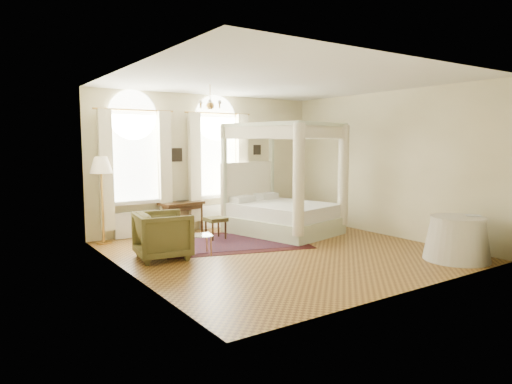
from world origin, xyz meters
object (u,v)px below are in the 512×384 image
(writing_desk, at_px, (181,207))
(nightstand, at_px, (299,213))
(canopy_bed, at_px, (284,209))
(coffee_table, at_px, (196,237))
(stool, at_px, (216,221))
(armchair, at_px, (163,235))
(floor_lamp, at_px, (101,170))
(side_table, at_px, (457,239))

(writing_desk, bearing_deg, nightstand, -8.07)
(canopy_bed, distance_m, coffee_table, 2.83)
(stool, xyz_separation_m, armchair, (-1.64, -0.95, 0.03))
(coffee_table, bearing_deg, nightstand, 22.78)
(stool, xyz_separation_m, coffee_table, (-1.03, -1.09, -0.05))
(nightstand, distance_m, armchair, 4.71)
(armchair, height_order, floor_lamp, floor_lamp)
(writing_desk, distance_m, side_table, 5.94)
(canopy_bed, bearing_deg, nightstand, 35.43)
(writing_desk, bearing_deg, canopy_bed, -32.05)
(writing_desk, distance_m, coffee_table, 2.20)
(writing_desk, xyz_separation_m, floor_lamp, (-1.82, -0.01, 0.93))
(nightstand, height_order, stool, nightstand)
(canopy_bed, height_order, coffee_table, canopy_bed)
(writing_desk, distance_m, armchair, 2.33)
(armchair, bearing_deg, floor_lamp, 23.94)
(writing_desk, bearing_deg, side_table, -58.03)
(stool, xyz_separation_m, floor_lamp, (-2.18, 0.98, 1.17))
(floor_lamp, xyz_separation_m, side_table, (4.96, -5.03, -1.18))
(canopy_bed, xyz_separation_m, writing_desk, (-2.04, 1.28, 0.06))
(coffee_table, relative_size, floor_lamp, 0.36)
(armchair, bearing_deg, canopy_bed, -70.44)
(nightstand, bearing_deg, floor_lamp, 174.91)
(stool, height_order, floor_lamp, floor_lamp)
(writing_desk, bearing_deg, coffee_table, -107.73)
(nightstand, height_order, floor_lamp, floor_lamp)
(floor_lamp, bearing_deg, stool, -24.22)
(armchair, distance_m, floor_lamp, 2.31)
(nightstand, distance_m, floor_lamp, 5.20)
(coffee_table, height_order, side_table, side_table)
(floor_lamp, distance_m, side_table, 7.16)
(nightstand, height_order, coffee_table, nightstand)
(nightstand, height_order, writing_desk, writing_desk)
(coffee_table, distance_m, floor_lamp, 2.66)
(canopy_bed, relative_size, side_table, 2.36)
(stool, bearing_deg, floor_lamp, 155.78)
(canopy_bed, xyz_separation_m, coffee_table, (-2.70, -0.80, -0.23))
(side_table, bearing_deg, nightstand, 89.31)
(canopy_bed, distance_m, floor_lamp, 4.18)
(stool, height_order, side_table, side_table)
(nightstand, xyz_separation_m, armchair, (-4.47, -1.49, 0.16))
(nightstand, bearing_deg, writing_desk, 171.93)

